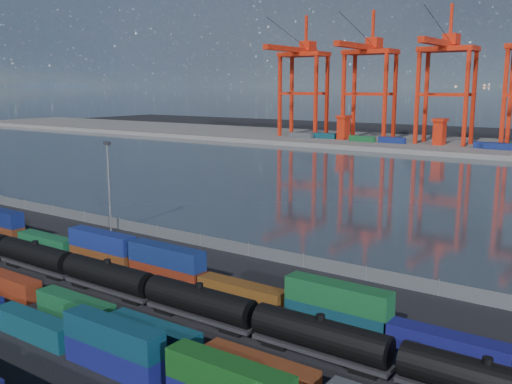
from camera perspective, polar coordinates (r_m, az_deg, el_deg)
The scene contains 11 objects.
ground at distance 71.00m, azimuth -14.42°, elevation -11.62°, with size 700.00×700.00×0.00m, color black.
harbor_water at distance 157.73m, azimuth 15.93°, elevation 0.48°, with size 700.00×700.00×0.00m, color #283139.
far_quay at distance 258.29m, azimuth 23.78°, elevation 3.98°, with size 700.00×70.00×2.00m, color #514F4C.
container_row_mid at distance 67.58m, azimuth -15.82°, elevation -11.35°, with size 140.75×2.35×5.00m.
container_row_north at distance 77.85m, azimuth -8.30°, elevation -7.77°, with size 141.38×2.48×5.28m.
tanker_string at distance 57.76m, azimuth 6.42°, elevation -14.17°, with size 138.84×3.19×4.56m.
waterfront_fence at distance 90.13m, azimuth -0.74°, elevation -5.82°, with size 160.12×0.12×2.20m.
yard_light_mast at distance 107.00m, azimuth -14.51°, elevation 1.00°, with size 1.60×0.40×16.60m.
gantry_cranes at distance 252.43m, azimuth 22.38°, elevation 12.15°, with size 198.21×44.57×60.35m.
quay_containers at distance 246.43m, azimuth 20.62°, elevation 4.47°, with size 172.58×10.99×2.60m.
straddle_carriers at distance 248.47m, azimuth 22.86°, elevation 5.41°, with size 140.00×7.00×11.10m.
Camera 1 is at (50.87, -41.96, 26.33)m, focal length 40.00 mm.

